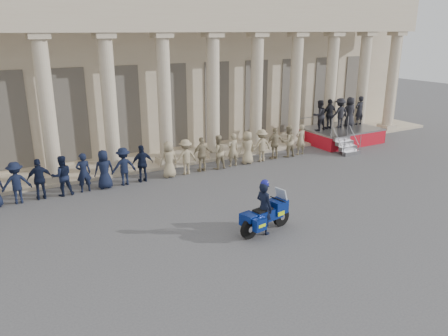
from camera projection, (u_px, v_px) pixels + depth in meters
The scene contains 6 objects.
ground at pixel (225, 235), 14.24m from camera, with size 90.00×90.00×0.00m, color #444447.
building at pixel (97, 64), 25.06m from camera, with size 40.00×12.50×9.00m.
officer_rank at pixel (107, 169), 18.29m from camera, with size 21.26×0.63×1.65m.
reviewing_stand at pixel (339, 119), 25.56m from camera, with size 4.23×4.06×2.59m.
motorcycle at pixel (266, 215), 14.32m from camera, with size 2.13×1.01×1.38m.
rider at pixel (264, 207), 14.15m from camera, with size 0.53×0.71×1.85m.
Camera 1 is at (-6.45, -11.18, 6.40)m, focal length 35.00 mm.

